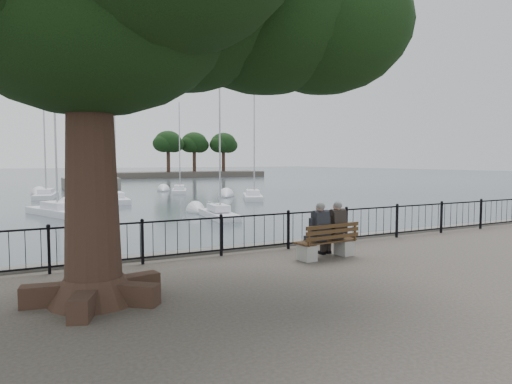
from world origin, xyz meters
TOP-DOWN VIEW (x-y plane):
  - harbor at (0.00, 3.00)m, footprint 260.00×260.00m
  - railing at (0.00, 2.50)m, footprint 22.06×0.06m
  - bench at (1.24, 1.04)m, footprint 1.72×0.65m
  - person_left at (0.98, 1.12)m, footprint 0.43×0.72m
  - person_right at (1.53, 1.16)m, footprint 0.43×0.72m
  - lion_monument at (2.00, 49.93)m, footprint 6.08×6.08m
  - sailboat_b at (-3.52, 22.69)m, footprint 3.56×5.71m
  - sailboat_c at (4.95, 16.92)m, footprint 1.75×4.76m
  - sailboat_d at (12.61, 27.49)m, footprint 3.53×5.53m
  - sailboat_f at (1.30, 29.83)m, footprint 1.89×5.84m
  - sailboat_g at (9.29, 37.98)m, footprint 2.89×5.22m
  - sailboat_h at (-3.48, 37.19)m, footprint 2.56×5.81m
  - far_shore at (25.54, 79.46)m, footprint 30.00×8.60m

SIDE VIEW (x-z plane):
  - sailboat_d at x=12.61m, z-range -5.45..4.03m
  - sailboat_g at x=9.29m, z-range -5.50..4.10m
  - sailboat_c at x=4.95m, z-range -5.36..3.96m
  - sailboat_f at x=1.30m, z-range -6.48..5.14m
  - sailboat_b at x=-3.52m, z-range -6.73..5.43m
  - sailboat_h at x=-3.48m, z-range -6.77..5.47m
  - harbor at x=0.00m, z-range -1.10..0.10m
  - bench at x=1.24m, z-range -0.13..0.75m
  - railing at x=0.00m, z-range 0.06..1.06m
  - person_left at x=0.98m, z-range -0.06..1.35m
  - person_right at x=1.53m, z-range -0.06..1.35m
  - lion_monument at x=2.00m, z-range -3.22..5.72m
  - far_shore at x=25.54m, z-range -1.59..7.59m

